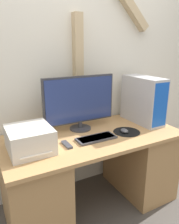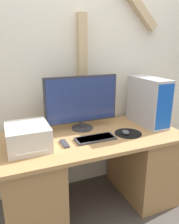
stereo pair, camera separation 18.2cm
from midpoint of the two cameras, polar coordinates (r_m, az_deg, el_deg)
name	(u,v)px [view 2 (the right image)]	position (r m, az deg, el deg)	size (l,w,h in m)	color
wall_back	(76,57)	(2.14, -1.08, 14.06)	(6.40, 0.13, 2.70)	silver
desk	(93,170)	(2.07, 3.45, -14.96)	(1.56, 0.74, 0.72)	tan
monitor	(82,101)	(1.96, 0.61, 2.82)	(0.68, 0.20, 0.49)	#333338
keyboard	(95,138)	(1.82, 4.42, -6.94)	(0.33, 0.14, 0.02)	#3D3D42
mousepad	(128,133)	(1.98, 12.66, -5.51)	(0.24, 0.24, 0.00)	black
mouse	(125,132)	(1.95, 12.05, -5.24)	(0.06, 0.08, 0.04)	#4C4C51
computer_tower	(148,101)	(2.21, 17.38, 2.65)	(0.19, 0.47, 0.46)	#B2B2B7
printer	(28,137)	(1.69, -12.87, -6.39)	(0.31, 0.35, 0.18)	beige
remote_control	(65,144)	(1.73, -3.53, -8.29)	(0.04, 0.14, 0.02)	#38383D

